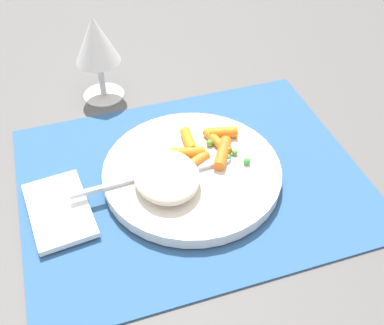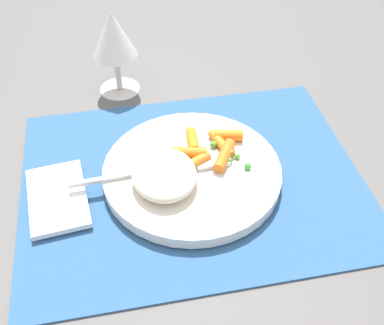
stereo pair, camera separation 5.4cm
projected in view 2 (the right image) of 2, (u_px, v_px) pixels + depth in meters
The scene contains 9 objects.
ground_plane at pixel (192, 180), 0.64m from camera, with size 2.40×2.40×0.00m, color #565451.
placemat at pixel (192, 178), 0.64m from camera, with size 0.45×0.35×0.01m, color #2D5684.
plate at pixel (192, 172), 0.63m from camera, with size 0.24×0.24×0.02m, color silver.
rice_mound at pixel (164, 174), 0.59m from camera, with size 0.08×0.10×0.03m, color beige.
carrot_portion at pixel (209, 149), 0.64m from camera, with size 0.10×0.09×0.02m.
pea_scatter at pixel (221, 150), 0.64m from camera, with size 0.07×0.08×0.01m.
fork at pixel (167, 171), 0.62m from camera, with size 0.21×0.02×0.01m.
wine_glass at pixel (113, 37), 0.72m from camera, with size 0.07×0.07×0.14m.
napkin at pixel (58, 198), 0.60m from camera, with size 0.07×0.12×0.01m, color white.
Camera 2 is at (-0.08, -0.44, 0.46)m, focal length 44.24 mm.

